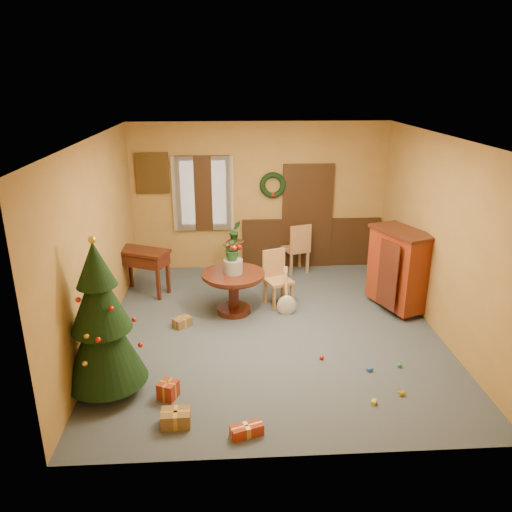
{
  "coord_description": "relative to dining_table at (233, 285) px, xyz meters",
  "views": [
    {
      "loc": [
        -0.65,
        -6.85,
        3.68
      ],
      "look_at": [
        -0.21,
        0.4,
        1.06
      ],
      "focal_mm": 35.0,
      "sensor_mm": 36.0,
      "label": 1
    }
  ],
  "objects": [
    {
      "name": "chair_far",
      "position": [
        1.29,
        1.72,
        0.05
      ],
      "size": [
        0.55,
        0.55,
        1.01
      ],
      "color": "#A36E41",
      "rests_on": "floor"
    },
    {
      "name": "sideboard",
      "position": [
        2.72,
        0.0,
        0.24
      ],
      "size": [
        0.91,
        1.2,
        1.37
      ],
      "color": "#591F0A",
      "rests_on": "floor"
    },
    {
      "name": "gift_b",
      "position": [
        -0.84,
        -2.28,
        -0.39
      ],
      "size": [
        0.28,
        0.28,
        0.21
      ],
      "color": "maroon",
      "rests_on": "floor"
    },
    {
      "name": "gift_a",
      "position": [
        -0.7,
        -2.8,
        -0.41
      ],
      "size": [
        0.33,
        0.25,
        0.18
      ],
      "color": "brown",
      "rests_on": "floor"
    },
    {
      "name": "toy_a",
      "position": [
        1.77,
        -1.87,
        -0.47
      ],
      "size": [
        0.09,
        0.09,
        0.05
      ],
      "primitive_type": "cube",
      "rotation": [
        0.0,
        0.0,
        0.57
      ],
      "color": "#285BAD",
      "rests_on": "floor"
    },
    {
      "name": "centerpiece_plant",
      "position": [
        0.0,
        0.0,
        0.63
      ],
      "size": [
        0.34,
        0.29,
        0.38
      ],
      "primitive_type": "imported",
      "color": "#1E4C23",
      "rests_on": "urn"
    },
    {
      "name": "toy_e",
      "position": [
        2.01,
        -2.41,
        -0.47
      ],
      "size": [
        0.09,
        0.08,
        0.05
      ],
      "primitive_type": "cube",
      "rotation": [
        0.0,
        0.0,
        0.43
      ],
      "color": "yellow",
      "rests_on": "floor"
    },
    {
      "name": "writing_desk",
      "position": [
        -1.58,
        0.88,
        0.13
      ],
      "size": [
        1.03,
        0.8,
        0.82
      ],
      "color": "black",
      "rests_on": "floor"
    },
    {
      "name": "room_envelope",
      "position": [
        0.77,
        2.08,
        0.62
      ],
      "size": [
        5.5,
        5.5,
        5.5
      ],
      "color": "#3A4455",
      "rests_on": "ground"
    },
    {
      "name": "toy_c",
      "position": [
        1.62,
        -2.56,
        -0.47
      ],
      "size": [
        0.09,
        0.09,
        0.05
      ],
      "primitive_type": "cube",
      "rotation": [
        0.0,
        0.0,
        1.01
      ],
      "color": "gold",
      "rests_on": "floor"
    },
    {
      "name": "chair_near",
      "position": [
        0.73,
        0.31,
        0.02
      ],
      "size": [
        0.54,
        0.54,
        0.95
      ],
      "color": "#A36E41",
      "rests_on": "floor"
    },
    {
      "name": "gift_c",
      "position": [
        -0.81,
        -0.44,
        -0.42
      ],
      "size": [
        0.32,
        0.31,
        0.15
      ],
      "color": "brown",
      "rests_on": "floor"
    },
    {
      "name": "urn",
      "position": [
        0.0,
        0.0,
        0.32
      ],
      "size": [
        0.31,
        0.31,
        0.23
      ],
      "primitive_type": "cylinder",
      "color": "slate",
      "rests_on": "dining_table"
    },
    {
      "name": "gift_d",
      "position": [
        0.08,
        -3.02,
        -0.43
      ],
      "size": [
        0.38,
        0.25,
        0.13
      ],
      "color": "maroon",
      "rests_on": "floor"
    },
    {
      "name": "christmas_tree",
      "position": [
        -1.58,
        -2.11,
        0.47
      ],
      "size": [
        0.98,
        0.98,
        2.02
      ],
      "color": "#382111",
      "rests_on": "floor"
    },
    {
      "name": "guitar",
      "position": [
        0.86,
        -0.11,
        -0.12
      ],
      "size": [
        0.43,
        0.54,
        0.72
      ],
      "primitive_type": null,
      "rotation": [
        -0.49,
        0.0,
        0.27
      ],
      "color": "beige",
      "rests_on": "floor"
    },
    {
      "name": "stand_plant",
      "position": [
        0.06,
        1.18,
        0.56
      ],
      "size": [
        0.26,
        0.23,
        0.39
      ],
      "primitive_type": "imported",
      "rotation": [
        0.0,
        0.0,
        0.34
      ],
      "color": "#19471E",
      "rests_on": "plant_stand"
    },
    {
      "name": "dining_table",
      "position": [
        0.0,
        0.0,
        0.0
      ],
      "size": [
        1.02,
        1.02,
        0.7
      ],
      "color": "black",
      "rests_on": "floor"
    },
    {
      "name": "plant_stand",
      "position": [
        0.06,
        1.18,
        0.04
      ],
      "size": [
        0.33,
        0.33,
        0.85
      ],
      "color": "black",
      "rests_on": "floor"
    },
    {
      "name": "toy_d",
      "position": [
        1.18,
        -1.54,
        -0.46
      ],
      "size": [
        0.06,
        0.06,
        0.06
      ],
      "primitive_type": "sphere",
      "color": "red",
      "rests_on": "floor"
    },
    {
      "name": "toy_b",
      "position": [
        2.19,
        -1.79,
        -0.46
      ],
      "size": [
        0.06,
        0.06,
        0.06
      ],
      "primitive_type": "sphere",
      "color": "green",
      "rests_on": "floor"
    }
  ]
}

